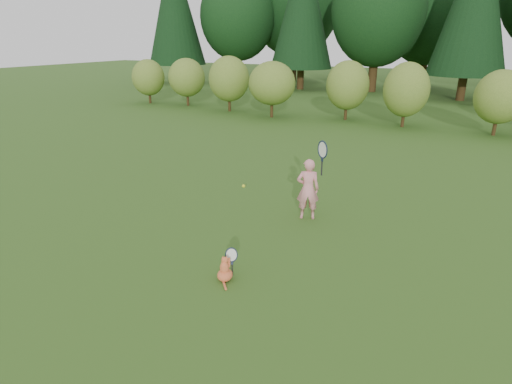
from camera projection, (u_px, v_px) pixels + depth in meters
The scene contains 5 objects.
ground at pixel (228, 236), 8.40m from camera, with size 100.00×100.00×0.00m, color #214E16.
shrub_row at pixel (379, 92), 18.78m from camera, with size 28.00×3.00×2.80m, color #4D6B21, non-canonical shape.
child at pixel (308, 188), 9.01m from camera, with size 0.75×0.51×1.98m.
cat at pixel (225, 268), 6.84m from camera, with size 0.38×0.64×0.56m.
tennis_ball at pixel (244, 186), 9.21m from camera, with size 0.07×0.07×0.07m.
Camera 1 is at (3.96, -6.50, 3.69)m, focal length 30.00 mm.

